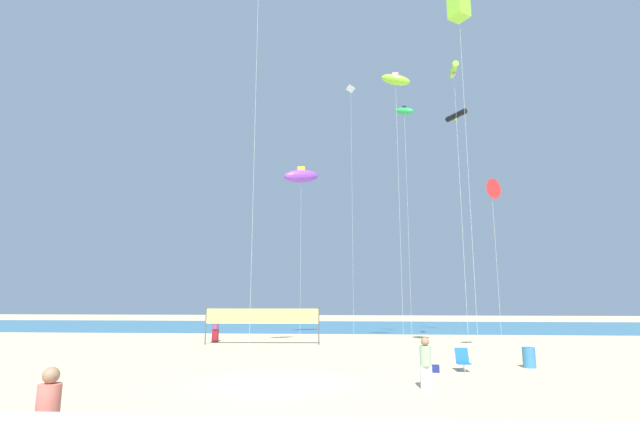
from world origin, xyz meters
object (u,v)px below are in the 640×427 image
at_px(kite_green_inflatable, 404,112).
at_px(beachgoer_sage_shirt, 426,361).
at_px(kite_lime_inflatable, 396,80).
at_px(beachgoer_plum_shirt, 216,327).
at_px(folding_beach_chair, 463,359).
at_px(beach_handbag, 434,369).
at_px(kite_lime_box, 459,7).
at_px(kite_violet_inflatable, 301,176).
at_px(kite_white_diamond, 351,94).
at_px(volleyball_net, 262,318).
at_px(kite_black_tube, 456,116).
at_px(trash_barrel, 529,357).
at_px(kite_lime_tube, 454,71).
at_px(mother_figure, 47,415).
at_px(kite_red_delta, 492,189).

bearing_deg(kite_green_inflatable, beachgoer_sage_shirt, -95.42).
bearing_deg(kite_lime_inflatable, beachgoer_plum_shirt, 163.92).
distance_m(folding_beach_chair, beach_handbag, 1.29).
relative_size(kite_lime_box, kite_lime_inflatable, 1.08).
distance_m(kite_violet_inflatable, kite_white_diamond, 8.82).
xyz_separation_m(volleyball_net, kite_lime_box, (11.26, -7.27, 15.97)).
distance_m(beachgoer_sage_shirt, kite_black_tube, 25.14).
distance_m(kite_lime_inflatable, kite_violet_inflatable, 10.28).
bearing_deg(kite_lime_box, kite_lime_inflatable, 117.15).
bearing_deg(trash_barrel, kite_lime_tube, 95.92).
distance_m(trash_barrel, kite_black_tube, 21.25).
bearing_deg(beachgoer_plum_shirt, volleyball_net, -155.26).
distance_m(volleyball_net, kite_green_inflatable, 17.39).
height_order(kite_green_inflatable, kite_white_diamond, kite_white_diamond).
height_order(kite_violet_inflatable, kite_white_diamond, kite_white_diamond).
relative_size(beachgoer_plum_shirt, folding_beach_chair, 2.02).
relative_size(beachgoer_sage_shirt, kite_green_inflatable, 0.10).
bearing_deg(beachgoer_plum_shirt, mother_figure, 148.89).
xyz_separation_m(beachgoer_sage_shirt, kite_violet_inflatable, (-6.12, 18.24, 11.04)).
distance_m(kite_lime_tube, kite_black_tube, 6.72).
bearing_deg(kite_black_tube, beachgoer_plum_shirt, -168.21).
distance_m(kite_green_inflatable, kite_white_diamond, 6.83).
relative_size(folding_beach_chair, beach_handbag, 2.42).
bearing_deg(beach_handbag, kite_black_tube, 72.10).
relative_size(mother_figure, kite_violet_inflatable, 0.13).
bearing_deg(kite_lime_box, kite_white_diamond, 111.37).
relative_size(kite_green_inflatable, kite_violet_inflatable, 1.30).
relative_size(trash_barrel, kite_red_delta, 0.09).
bearing_deg(volleyball_net, folding_beach_chair, -44.37).
bearing_deg(kite_lime_box, beachgoer_plum_shirt, 148.93).
height_order(beach_handbag, kite_violet_inflatable, kite_violet_inflatable).
bearing_deg(kite_white_diamond, kite_lime_inflatable, -72.43).
bearing_deg(mother_figure, kite_green_inflatable, 61.36).
xyz_separation_m(kite_lime_tube, kite_lime_inflatable, (-3.73, -0.48, -0.73)).
xyz_separation_m(beach_handbag, kite_lime_tube, (3.42, 8.77, 16.88)).
bearing_deg(mother_figure, folding_beach_chair, 42.37).
relative_size(kite_lime_tube, kite_black_tube, 1.03).
height_order(beachgoer_plum_shirt, kite_lime_inflatable, kite_lime_inflatable).
bearing_deg(kite_black_tube, beach_handbag, -107.90).
relative_size(mother_figure, kite_black_tube, 0.10).
xyz_separation_m(volleyball_net, kite_black_tube, (13.74, 5.15, 14.96)).
relative_size(kite_lime_inflatable, kite_black_tube, 1.00).
bearing_deg(kite_red_delta, mother_figure, -126.86).
bearing_deg(kite_white_diamond, beachgoer_plum_shirt, -149.37).
relative_size(kite_lime_inflatable, kite_white_diamond, 0.84).
bearing_deg(mother_figure, trash_barrel, 37.40).
relative_size(beachgoer_plum_shirt, kite_lime_tube, 0.10).
bearing_deg(kite_red_delta, kite_lime_box, -121.78).
bearing_deg(kite_lime_inflatable, kite_green_inflatable, 76.99).
distance_m(beachgoer_sage_shirt, beach_handbag, 3.62).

